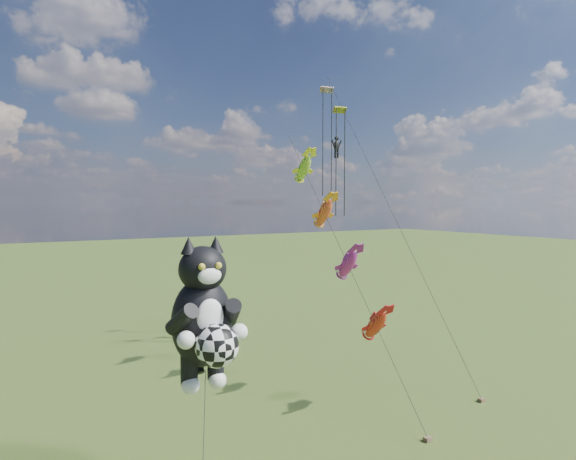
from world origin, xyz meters
TOP-DOWN VIEW (x-y plane):
  - cat_kite_rig at (-4.02, 4.54)m, footprint 3.13×4.35m
  - fish_windsock_rig at (8.00, 12.00)m, footprint 1.70×15.93m
  - parafoil_rig at (13.95, 19.78)m, footprint 2.05×17.54m

SIDE VIEW (x-z plane):
  - cat_kite_rig at x=-4.02m, z-range 2.22..12.95m
  - fish_windsock_rig at x=8.00m, z-range 1.06..18.40m
  - parafoil_rig at x=13.95m, z-range 5.39..28.75m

